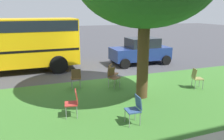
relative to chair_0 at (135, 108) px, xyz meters
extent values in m
plane|color=#424247|center=(-0.64, -4.94, -0.52)|extent=(80.00, 80.00, 0.00)
cube|color=#3D752D|center=(-0.64, -1.74, -0.52)|extent=(48.00, 6.00, 0.01)
cylinder|color=brown|center=(-1.21, -1.86, 1.15)|extent=(0.44, 0.44, 3.34)
cube|color=#335184|center=(0.07, 0.00, -0.08)|extent=(0.42, 0.43, 0.04)
cube|color=#335184|center=(-0.11, 0.00, 0.16)|extent=(0.10, 0.40, 0.40)
cylinder|color=gray|center=(0.24, -0.19, -0.31)|extent=(0.02, 0.02, 0.42)
cylinder|color=gray|center=(0.25, 0.17, -0.31)|extent=(0.02, 0.02, 0.42)
cylinder|color=gray|center=(-0.10, -0.18, -0.31)|extent=(0.02, 0.02, 0.42)
cylinder|color=gray|center=(-0.09, 0.18, -0.31)|extent=(0.02, 0.02, 0.42)
cube|color=brown|center=(-0.79, -3.94, -0.08)|extent=(0.58, 0.58, 0.04)
cube|color=brown|center=(-0.65, -4.06, 0.16)|extent=(0.32, 0.36, 0.40)
cylinder|color=gray|center=(-0.81, -3.70, -0.31)|extent=(0.02, 0.02, 0.42)
cylinder|color=gray|center=(-1.03, -3.97, -0.31)|extent=(0.02, 0.02, 0.42)
cylinder|color=gray|center=(-0.54, -3.91, -0.31)|extent=(0.02, 0.02, 0.42)
cylinder|color=gray|center=(-0.77, -4.19, -0.31)|extent=(0.02, 0.02, 0.42)
cube|color=brown|center=(0.99, -3.89, -0.08)|extent=(0.45, 0.43, 0.04)
cube|color=brown|center=(1.01, -3.71, 0.16)|extent=(0.40, 0.12, 0.40)
cylinder|color=gray|center=(0.80, -4.04, -0.31)|extent=(0.02, 0.02, 0.42)
cylinder|color=gray|center=(1.16, -4.07, -0.31)|extent=(0.02, 0.02, 0.42)
cylinder|color=gray|center=(0.83, -3.70, -0.31)|extent=(0.02, 0.02, 0.42)
cylinder|color=gray|center=(1.18, -3.73, -0.31)|extent=(0.02, 0.02, 0.42)
cube|color=#B7332D|center=(1.70, -1.13, -0.08)|extent=(0.46, 0.48, 0.04)
cube|color=#B7332D|center=(1.52, -1.10, 0.16)|extent=(0.15, 0.41, 0.40)
cylinder|color=gray|center=(1.84, -1.33, -0.31)|extent=(0.02, 0.02, 0.42)
cylinder|color=gray|center=(1.89, -0.98, -0.31)|extent=(0.02, 0.02, 0.42)
cylinder|color=gray|center=(1.50, -1.28, -0.31)|extent=(0.02, 0.02, 0.42)
cylinder|color=gray|center=(1.56, -0.92, -0.31)|extent=(0.02, 0.02, 0.42)
cube|color=olive|center=(-3.98, -1.95, -0.08)|extent=(0.51, 0.52, 0.04)
cube|color=olive|center=(-3.81, -2.01, 0.16)|extent=(0.20, 0.41, 0.40)
cylinder|color=gray|center=(-4.09, -1.73, -0.31)|extent=(0.02, 0.02, 0.42)
cylinder|color=gray|center=(-4.20, -2.07, -0.31)|extent=(0.02, 0.02, 0.42)
cylinder|color=gray|center=(-3.76, -1.83, -0.31)|extent=(0.02, 0.02, 0.42)
cylinder|color=gray|center=(-3.87, -2.17, -0.31)|extent=(0.02, 0.02, 0.42)
cube|color=brown|center=(-0.60, -3.32, -0.08)|extent=(0.55, 0.54, 0.04)
cube|color=brown|center=(-0.52, -3.48, 0.16)|extent=(0.40, 0.25, 0.40)
cylinder|color=gray|center=(-0.51, -3.09, -0.31)|extent=(0.02, 0.02, 0.42)
cylinder|color=gray|center=(-0.84, -3.25, -0.31)|extent=(0.02, 0.02, 0.42)
cylinder|color=gray|center=(-0.37, -3.39, -0.31)|extent=(0.02, 0.02, 0.42)
cylinder|color=gray|center=(-0.69, -3.55, -0.31)|extent=(0.02, 0.02, 0.42)
cube|color=navy|center=(-3.77, -7.05, 0.16)|extent=(3.70, 1.64, 0.76)
cube|color=#1E232B|center=(-3.92, -7.05, 0.81)|extent=(1.90, 1.44, 0.64)
cylinder|color=black|center=(-2.37, -6.18, -0.22)|extent=(0.60, 0.18, 0.60)
cylinder|color=black|center=(-2.37, -7.92, -0.22)|extent=(0.60, 0.18, 0.60)
cylinder|color=black|center=(-5.17, -6.18, -0.22)|extent=(0.60, 0.18, 0.60)
cylinder|color=black|center=(-5.17, -7.92, -0.22)|extent=(0.60, 0.18, 0.60)
cylinder|color=black|center=(1.38, -6.54, -0.04)|extent=(0.96, 0.28, 0.96)
cylinder|color=black|center=(1.38, -9.06, -0.04)|extent=(0.96, 0.28, 0.96)
camera|label=1|loc=(2.77, 5.56, 2.79)|focal=36.14mm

